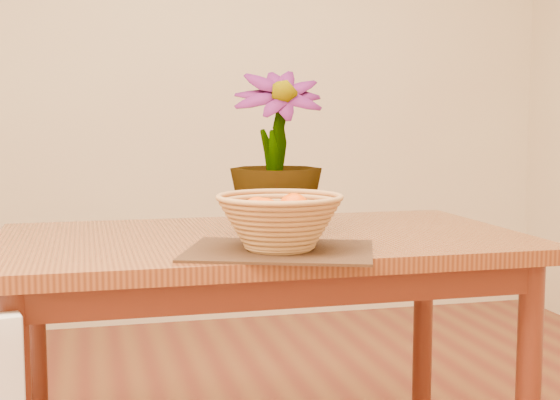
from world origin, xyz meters
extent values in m
cube|color=#F6E9BB|center=(0.00, 2.25, 1.35)|extent=(4.00, 0.02, 2.70)
cube|color=brown|center=(0.00, 0.30, 0.73)|extent=(1.40, 0.80, 0.04)
cube|color=#512013|center=(0.00, 0.30, 0.67)|extent=(1.28, 0.68, 0.08)
cylinder|color=#512013|center=(0.62, -0.02, 0.35)|extent=(0.06, 0.06, 0.71)
cylinder|color=#512013|center=(-0.62, 0.62, 0.35)|extent=(0.06, 0.06, 0.71)
cylinder|color=#512013|center=(0.62, 0.62, 0.35)|extent=(0.06, 0.06, 0.71)
cube|color=#3B2515|center=(-0.02, 0.03, 0.75)|extent=(0.52, 0.46, 0.01)
cylinder|color=#B08049|center=(-0.02, 0.03, 0.76)|extent=(0.15, 0.15, 0.01)
sphere|color=#FF6404|center=(-0.02, 0.03, 0.84)|extent=(0.06, 0.06, 0.06)
sphere|color=#FF6404|center=(0.02, 0.08, 0.85)|extent=(0.08, 0.08, 0.08)
sphere|color=#FF6404|center=(-0.07, 0.08, 0.84)|extent=(0.07, 0.07, 0.07)
sphere|color=#FF6404|center=(-0.07, -0.01, 0.85)|extent=(0.08, 0.08, 0.08)
sphere|color=#FF6404|center=(0.02, -0.01, 0.84)|extent=(0.07, 0.07, 0.07)
imported|color=#193E11|center=(0.04, 0.32, 0.97)|extent=(0.27, 0.27, 0.45)
camera|label=1|loc=(-0.46, -1.73, 1.07)|focal=50.00mm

